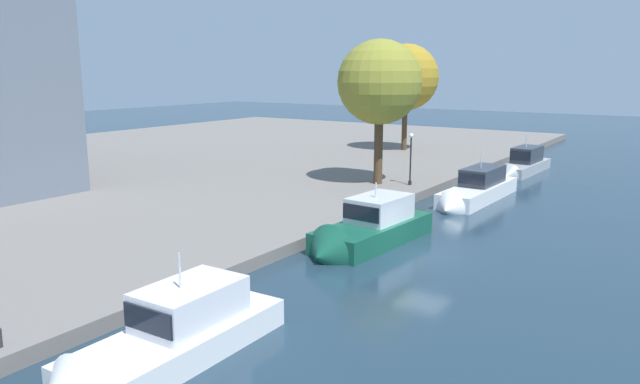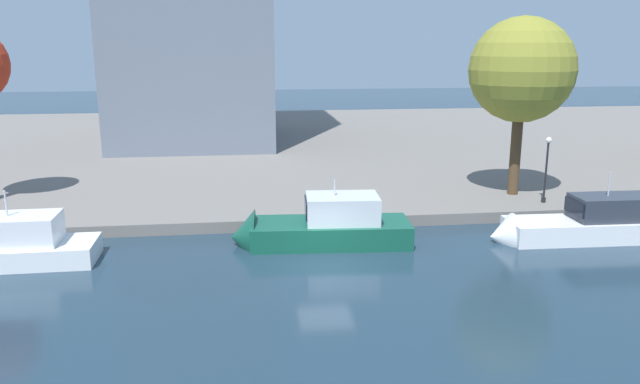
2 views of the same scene
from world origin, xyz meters
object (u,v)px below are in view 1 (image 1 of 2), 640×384
Objects in this scene: lamp_post at (411,156)px; tree_2 at (379,83)px; motor_yacht_2 at (367,232)px; tree_0 at (406,77)px; motor_yacht_4 at (522,167)px; motor_yacht_1 at (164,345)px; motor_yacht_3 at (476,193)px.

tree_2 reaches higher than lamp_post.
tree_0 reaches higher than motor_yacht_2.
tree_2 is (-14.47, 7.19, 7.70)m from motor_yacht_4.
tree_2 is at bearing -159.91° from tree_0.
motor_yacht_4 is at bearing -18.78° from lamp_post.
motor_yacht_4 is 16.90m from tree_0.
motor_yacht_1 is 43.18m from motor_yacht_4.
tree_0 is 1.04× the size of tree_2.
lamp_post is 21.51m from tree_0.
tree_2 is at bearing -149.75° from motor_yacht_2.
motor_yacht_4 is (43.18, 0.59, -0.03)m from motor_yacht_1.
motor_yacht_3 is 24.91m from tree_0.
motor_yacht_1 is 30.72m from tree_2.
tree_2 is at bearing -83.74° from motor_yacht_3.
motor_yacht_4 is at bearing -108.20° from tree_0.
motor_yacht_1 is 50.69m from tree_0.
motor_yacht_4 is (27.97, -0.51, -0.15)m from motor_yacht_2.
motor_yacht_4 is at bearing 179.94° from motor_yacht_1.
motor_yacht_1 is 29.34m from motor_yacht_3.
motor_yacht_4 reaches higher than motor_yacht_3.
motor_yacht_4 is 0.89× the size of tree_2.
motor_yacht_1 is at bearing 1.71° from motor_yacht_3.
tree_0 reaches higher than lamp_post.
motor_yacht_1 is at bearing -162.83° from tree_0.
motor_yacht_1 is at bearing 8.07° from motor_yacht_2.
motor_yacht_3 is at bearing 179.32° from motor_yacht_1.
tree_0 reaches higher than motor_yacht_4.
tree_2 reaches higher than motor_yacht_4.
motor_yacht_1 is 0.83× the size of motor_yacht_3.
motor_yacht_1 is at bearing -164.82° from tree_2.
motor_yacht_2 is 16.85m from tree_2.
lamp_post is at bearing -88.83° from motor_yacht_3.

